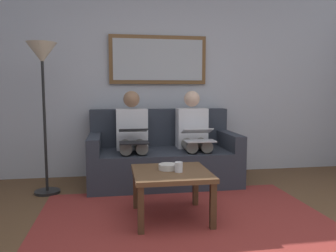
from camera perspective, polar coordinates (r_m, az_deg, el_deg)
name	(u,v)px	position (r m, az deg, el deg)	size (l,w,h in m)	color
wall_rear	(157,79)	(4.63, -1.82, 7.96)	(6.00, 0.12, 2.60)	#B7BCC6
area_rug	(183,219)	(3.12, 2.63, -15.43)	(2.60, 1.80, 0.01)	maroon
couch	(163,157)	(4.24, -0.92, -5.28)	(1.80, 0.90, 0.90)	#2D333D
framed_mirror	(158,60)	(4.56, -1.68, 11.14)	(1.29, 0.05, 0.64)	brown
coffee_table	(171,177)	(3.04, 0.56, -8.70)	(0.68, 0.68, 0.43)	brown
cup	(179,167)	(2.98, 1.82, -6.97)	(0.07, 0.07, 0.09)	silver
bowl	(168,167)	(3.07, 0.01, -6.92)	(0.17, 0.17, 0.05)	beige
person_left	(194,134)	(4.19, 4.35, -1.33)	(0.38, 0.58, 1.14)	silver
laptop_silver	(198,135)	(3.96, 5.18, -1.57)	(0.35, 0.33, 0.15)	silver
person_right	(132,135)	(4.08, -6.06, -1.55)	(0.38, 0.58, 1.14)	silver
laptop_black	(134,136)	(3.84, -5.86, -1.64)	(0.33, 0.38, 0.16)	black
standing_lamp	(43,70)	(3.92, -20.50, 8.96)	(0.32, 0.32, 1.66)	black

